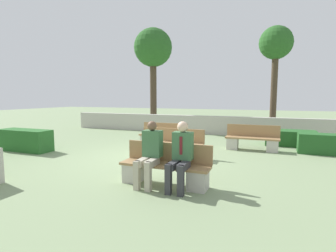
% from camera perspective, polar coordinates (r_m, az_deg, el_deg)
% --- Properties ---
extents(ground_plane, '(60.00, 60.00, 0.00)m').
position_cam_1_polar(ground_plane, '(7.83, -4.14, -6.81)').
color(ground_plane, gray).
extents(perimeter_wall, '(13.88, 0.30, 0.87)m').
position_cam_1_polar(perimeter_wall, '(12.85, 6.49, 0.32)').
color(perimeter_wall, '#B7B2A8').
rests_on(perimeter_wall, ground_plane).
extents(bench_front, '(1.86, 0.49, 0.84)m').
position_cam_1_polar(bench_front, '(5.40, -0.61, -9.37)').
color(bench_front, '#937047').
rests_on(bench_front, ground_plane).
extents(bench_left_side, '(1.96, 0.48, 0.84)m').
position_cam_1_polar(bench_left_side, '(7.81, 0.57, -4.39)').
color(bench_left_side, '#937047').
rests_on(bench_left_side, ground_plane).
extents(bench_right_side, '(1.72, 0.48, 0.84)m').
position_cam_1_polar(bench_right_side, '(9.45, -1.07, -2.57)').
color(bench_right_side, '#937047').
rests_on(bench_right_side, ground_plane).
extents(bench_back, '(1.73, 0.49, 0.84)m').
position_cam_1_polar(bench_back, '(9.24, 17.84, -3.08)').
color(bench_back, '#937047').
rests_on(bench_back, ground_plane).
extents(person_seated_man, '(0.38, 0.64, 1.32)m').
position_cam_1_polar(person_seated_man, '(5.05, 2.79, -5.82)').
color(person_seated_man, '#333338').
rests_on(person_seated_man, ground_plane).
extents(person_seated_woman, '(0.38, 0.64, 1.30)m').
position_cam_1_polar(person_seated_woman, '(5.29, -3.96, -5.40)').
color(person_seated_woman, '#B2A893').
rests_on(person_seated_woman, ground_plane).
extents(hedge_block_near_left, '(1.86, 0.62, 0.71)m').
position_cam_1_polar(hedge_block_near_left, '(9.90, -28.62, -2.72)').
color(hedge_block_near_left, '#286028').
rests_on(hedge_block_near_left, ground_plane).
extents(hedge_block_mid_left, '(1.72, 0.88, 0.56)m').
position_cam_1_polar(hedge_block_mid_left, '(10.63, 25.10, -2.37)').
color(hedge_block_mid_left, '#235623').
rests_on(hedge_block_mid_left, ground_plane).
extents(hedge_block_mid_right, '(1.31, 0.61, 0.63)m').
position_cam_1_polar(hedge_block_mid_right, '(9.53, 30.33, -3.38)').
color(hedge_block_mid_right, '#235623').
rests_on(hedge_block_mid_right, ground_plane).
extents(tree_leftmost, '(2.18, 2.18, 5.66)m').
position_cam_1_polar(tree_leftmost, '(15.56, -3.27, 16.21)').
color(tree_leftmost, '#473828').
rests_on(tree_leftmost, ground_plane).
extents(tree_center_left, '(1.57, 1.57, 5.13)m').
position_cam_1_polar(tree_center_left, '(14.01, 22.41, 15.63)').
color(tree_center_left, '#473828').
rests_on(tree_center_left, ground_plane).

